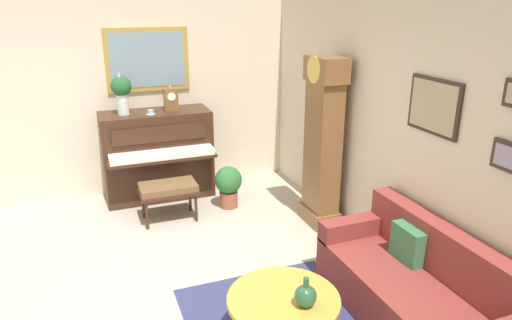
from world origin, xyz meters
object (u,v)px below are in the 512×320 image
object	(u,v)px
couch	(419,290)
piano	(158,155)
coffee_table	(283,301)
mantel_clock	(171,98)
green_jug	(306,296)
piano_bench	(168,190)
teacup	(151,113)
grandfather_clock	(322,147)
potted_plant	(228,184)
flower_vase	(122,90)

from	to	relation	value
couch	piano	bearing A→B (deg)	-155.68
coffee_table	mantel_clock	world-z (taller)	mantel_clock
piano	green_jug	xyz separation A→B (m)	(3.49, 0.51, -0.08)
piano_bench	coffee_table	world-z (taller)	piano_bench
teacup	grandfather_clock	bearing A→B (deg)	52.26
teacup	potted_plant	distance (m)	1.37
potted_plant	flower_vase	bearing A→B (deg)	-120.14
teacup	piano_bench	bearing A→B (deg)	4.24
flower_vase	grandfather_clock	bearing A→B (deg)	54.57
piano	couch	world-z (taller)	piano
piano_bench	mantel_clock	distance (m)	1.27
piano_bench	mantel_clock	world-z (taller)	mantel_clock
couch	flower_vase	bearing A→B (deg)	-150.53
piano	potted_plant	distance (m)	1.08
piano	potted_plant	xyz separation A→B (m)	(0.69, 0.79, -0.29)
piano	potted_plant	world-z (taller)	piano
piano	grandfather_clock	distance (m)	2.30
grandfather_clock	flower_vase	distance (m)	2.63
couch	teacup	xyz separation A→B (m)	(-3.36, -1.64, 0.91)
grandfather_clock	mantel_clock	xyz separation A→B (m)	(-1.49, -1.48, 0.41)
grandfather_clock	coffee_table	world-z (taller)	grandfather_clock
mantel_clock	teacup	distance (m)	0.35
couch	mantel_clock	size ratio (longest dim) A/B	5.00
teacup	green_jug	xyz separation A→B (m)	(3.37, 0.58, -0.69)
couch	flower_vase	xyz separation A→B (m)	(-3.48, -1.97, 1.21)
mantel_clock	piano_bench	bearing A→B (deg)	-17.04
piano_bench	couch	world-z (taller)	couch
couch	potted_plant	world-z (taller)	couch
flower_vase	potted_plant	bearing A→B (deg)	59.86
teacup	mantel_clock	bearing A→B (deg)	112.00
piano_bench	grandfather_clock	xyz separation A→B (m)	(0.70, 1.73, 0.56)
teacup	green_jug	distance (m)	3.49
coffee_table	green_jug	xyz separation A→B (m)	(0.15, 0.11, 0.12)
piano	mantel_clock	xyz separation A→B (m)	(0.00, 0.22, 0.77)
mantel_clock	piano	bearing A→B (deg)	-90.56
mantel_clock	teacup	size ratio (longest dim) A/B	3.28
piano_bench	potted_plant	world-z (taller)	potted_plant
piano	coffee_table	size ratio (longest dim) A/B	1.64
teacup	couch	bearing A→B (deg)	26.05
piano	flower_vase	xyz separation A→B (m)	(0.00, -0.39, 0.91)
coffee_table	green_jug	bearing A→B (deg)	36.81
piano_bench	flower_vase	distance (m)	1.42
piano_bench	potted_plant	xyz separation A→B (m)	(-0.11, 0.81, -0.08)
piano	piano_bench	xyz separation A→B (m)	(0.79, -0.02, -0.20)
piano	green_jug	distance (m)	3.52
piano	coffee_table	bearing A→B (deg)	6.76
green_jug	piano_bench	bearing A→B (deg)	-168.93
piano	piano_bench	distance (m)	0.82
teacup	flower_vase	bearing A→B (deg)	-110.15
mantel_clock	teacup	xyz separation A→B (m)	(0.12, -0.29, -0.15)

